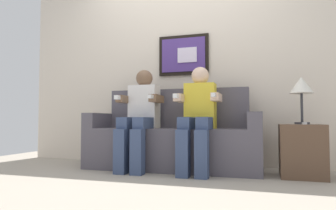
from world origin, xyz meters
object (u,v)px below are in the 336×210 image
table_lamp (301,87)px  spare_remote_on_table (304,123)px  side_table_right (302,151)px  person_on_right (198,114)px  person_on_left (140,114)px  couch (173,141)px

table_lamp → spare_remote_on_table: table_lamp is taller
side_table_right → spare_remote_on_table: spare_remote_on_table is taller
person_on_right → spare_remote_on_table: person_on_right is taller
person_on_left → side_table_right: (1.63, 0.06, -0.36)m
person_on_right → person_on_left: bearing=180.0°
person_on_left → couch: bearing=27.4°
couch → spare_remote_on_table: 1.35m
person_on_right → spare_remote_on_table: 1.01m
person_on_right → side_table_right: size_ratio=2.22×
couch → person_on_right: bearing=-27.4°
person_on_right → side_table_right: person_on_right is taller
person_on_right → table_lamp: (1.00, 0.10, 0.25)m
couch → person_on_left: bearing=-152.6°
couch → person_on_right: person_on_right is taller
couch → spare_remote_on_table: (1.33, -0.16, 0.20)m
spare_remote_on_table → table_lamp: bearing=94.0°
person_on_right → spare_remote_on_table: (1.00, 0.01, -0.10)m
person_on_right → table_lamp: bearing=6.0°
couch → side_table_right: couch is taller
person_on_left → side_table_right: person_on_left is taller
couch → person_on_left: size_ratio=1.73×
couch → person_on_right: size_ratio=1.73×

